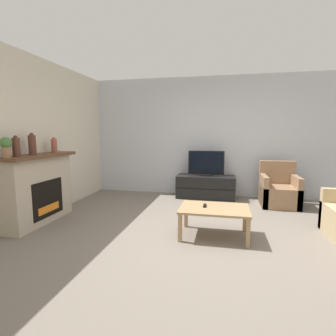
{
  "coord_description": "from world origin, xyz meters",
  "views": [
    {
      "loc": [
        0.25,
        -3.59,
        1.45
      ],
      "look_at": [
        -0.68,
        0.74,
        0.85
      ],
      "focal_mm": 28.0,
      "sensor_mm": 36.0,
      "label": 1
    }
  ],
  "objects_px": {
    "mantel_vase_right": "(54,145)",
    "tv": "(206,164)",
    "fireplace": "(39,188)",
    "mantel_vase_centre_left": "(32,144)",
    "coffee_table": "(214,211)",
    "tv_stand": "(206,187)",
    "mantel_vase_left": "(16,147)",
    "armchair": "(279,191)",
    "potted_plant": "(6,146)",
    "remote": "(205,206)"
  },
  "relations": [
    {
      "from": "mantel_vase_right",
      "to": "tv",
      "type": "bearing_deg",
      "value": 35.39
    },
    {
      "from": "fireplace",
      "to": "mantel_vase_centre_left",
      "type": "distance_m",
      "value": 0.71
    },
    {
      "from": "coffee_table",
      "to": "tv_stand",
      "type": "bearing_deg",
      "value": 97.05
    },
    {
      "from": "mantel_vase_left",
      "to": "armchair",
      "type": "distance_m",
      "value": 4.7
    },
    {
      "from": "mantel_vase_left",
      "to": "potted_plant",
      "type": "height_order",
      "value": "mantel_vase_left"
    },
    {
      "from": "fireplace",
      "to": "remote",
      "type": "height_order",
      "value": "fireplace"
    },
    {
      "from": "mantel_vase_left",
      "to": "tv_stand",
      "type": "distance_m",
      "value": 3.75
    },
    {
      "from": "fireplace",
      "to": "potted_plant",
      "type": "distance_m",
      "value": 0.93
    },
    {
      "from": "tv",
      "to": "mantel_vase_centre_left",
      "type": "bearing_deg",
      "value": -137.29
    },
    {
      "from": "mantel_vase_left",
      "to": "potted_plant",
      "type": "relative_size",
      "value": 1.08
    },
    {
      "from": "fireplace",
      "to": "potted_plant",
      "type": "relative_size",
      "value": 5.08
    },
    {
      "from": "fireplace",
      "to": "coffee_table",
      "type": "xyz_separation_m",
      "value": [
        2.78,
        0.0,
        -0.2
      ]
    },
    {
      "from": "tv_stand",
      "to": "mantel_vase_centre_left",
      "type": "bearing_deg",
      "value": -137.27
    },
    {
      "from": "fireplace",
      "to": "coffee_table",
      "type": "relative_size",
      "value": 1.49
    },
    {
      "from": "mantel_vase_right",
      "to": "potted_plant",
      "type": "bearing_deg",
      "value": -90.0
    },
    {
      "from": "remote",
      "to": "mantel_vase_right",
      "type": "bearing_deg",
      "value": 171.09
    },
    {
      "from": "coffee_table",
      "to": "mantel_vase_left",
      "type": "bearing_deg",
      "value": -171.22
    },
    {
      "from": "potted_plant",
      "to": "mantel_vase_right",
      "type": "bearing_deg",
      "value": 90.0
    },
    {
      "from": "mantel_vase_left",
      "to": "remote",
      "type": "distance_m",
      "value": 2.8
    },
    {
      "from": "mantel_vase_right",
      "to": "potted_plant",
      "type": "height_order",
      "value": "potted_plant"
    },
    {
      "from": "coffee_table",
      "to": "mantel_vase_centre_left",
      "type": "bearing_deg",
      "value": -177.74
    },
    {
      "from": "fireplace",
      "to": "mantel_vase_right",
      "type": "relative_size",
      "value": 5.45
    },
    {
      "from": "mantel_vase_right",
      "to": "tv_stand",
      "type": "relative_size",
      "value": 0.2
    },
    {
      "from": "armchair",
      "to": "coffee_table",
      "type": "xyz_separation_m",
      "value": [
        -1.2,
        -1.9,
        0.08
      ]
    },
    {
      "from": "fireplace",
      "to": "potted_plant",
      "type": "bearing_deg",
      "value": -88.4
    },
    {
      "from": "tv",
      "to": "remote",
      "type": "xyz_separation_m",
      "value": [
        0.14,
        -2.15,
        -0.33
      ]
    },
    {
      "from": "fireplace",
      "to": "remote",
      "type": "bearing_deg",
      "value": 0.98
    },
    {
      "from": "fireplace",
      "to": "armchair",
      "type": "distance_m",
      "value": 4.42
    },
    {
      "from": "mantel_vase_left",
      "to": "remote",
      "type": "xyz_separation_m",
      "value": [
        2.63,
        0.47,
        -0.83
      ]
    },
    {
      "from": "armchair",
      "to": "mantel_vase_centre_left",
      "type": "bearing_deg",
      "value": -153.16
    },
    {
      "from": "mantel_vase_centre_left",
      "to": "tv_stand",
      "type": "relative_size",
      "value": 0.26
    },
    {
      "from": "mantel_vase_left",
      "to": "mantel_vase_centre_left",
      "type": "relative_size",
      "value": 0.89
    },
    {
      "from": "tv_stand",
      "to": "armchair",
      "type": "distance_m",
      "value": 1.5
    },
    {
      "from": "mantel_vase_centre_left",
      "to": "coffee_table",
      "type": "xyz_separation_m",
      "value": [
        2.76,
        0.11,
        -0.91
      ]
    },
    {
      "from": "mantel_vase_centre_left",
      "to": "remote",
      "type": "height_order",
      "value": "mantel_vase_centre_left"
    },
    {
      "from": "potted_plant",
      "to": "tv",
      "type": "xyz_separation_m",
      "value": [
        2.49,
        2.79,
        -0.52
      ]
    },
    {
      "from": "potted_plant",
      "to": "armchair",
      "type": "bearing_deg",
      "value": 32.24
    },
    {
      "from": "mantel_vase_centre_left",
      "to": "tv",
      "type": "height_order",
      "value": "mantel_vase_centre_left"
    },
    {
      "from": "coffee_table",
      "to": "remote",
      "type": "xyz_separation_m",
      "value": [
        -0.13,
        0.04,
        0.06
      ]
    },
    {
      "from": "potted_plant",
      "to": "fireplace",
      "type": "bearing_deg",
      "value": 91.6
    },
    {
      "from": "mantel_vase_right",
      "to": "armchair",
      "type": "height_order",
      "value": "mantel_vase_right"
    },
    {
      "from": "mantel_vase_right",
      "to": "remote",
      "type": "bearing_deg",
      "value": -8.18
    },
    {
      "from": "tv_stand",
      "to": "tv",
      "type": "bearing_deg",
      "value": -90.0
    },
    {
      "from": "tv_stand",
      "to": "coffee_table",
      "type": "bearing_deg",
      "value": -82.95
    },
    {
      "from": "tv",
      "to": "coffee_table",
      "type": "xyz_separation_m",
      "value": [
        0.27,
        -2.19,
        -0.39
      ]
    },
    {
      "from": "remote",
      "to": "armchair",
      "type": "bearing_deg",
      "value": 53.52
    },
    {
      "from": "mantel_vase_right",
      "to": "armchair",
      "type": "bearing_deg",
      "value": 20.43
    },
    {
      "from": "mantel_vase_left",
      "to": "remote",
      "type": "height_order",
      "value": "mantel_vase_left"
    },
    {
      "from": "tv",
      "to": "coffee_table",
      "type": "height_order",
      "value": "tv"
    },
    {
      "from": "fireplace",
      "to": "armchair",
      "type": "bearing_deg",
      "value": 25.52
    }
  ]
}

